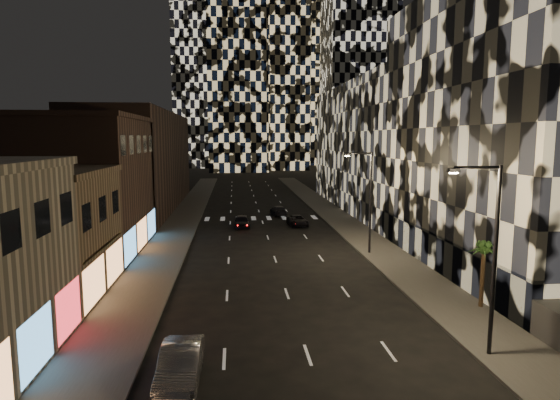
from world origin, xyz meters
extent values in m
cube|color=#47443F|center=(-10.00, 50.00, 0.07)|extent=(4.00, 120.00, 0.15)
cube|color=#47443F|center=(10.00, 50.00, 0.07)|extent=(4.00, 120.00, 0.15)
cube|color=#4C4C47|center=(-7.90, 50.00, 0.07)|extent=(0.20, 120.00, 0.15)
cube|color=#4C4C47|center=(7.90, 50.00, 0.07)|extent=(0.20, 120.00, 0.15)
cube|color=#866B50|center=(-17.00, 21.00, 4.00)|extent=(10.00, 10.00, 8.00)
cube|color=#4C352B|center=(-17.00, 33.50, 6.00)|extent=(10.00, 15.00, 12.00)
cube|color=#4C352B|center=(-17.00, 60.00, 7.00)|extent=(10.00, 40.00, 14.00)
cube|color=#232326|center=(20.00, 24.50, 11.00)|extent=(16.00, 25.00, 22.00)
cube|color=#383838|center=(12.30, 24.50, 1.50)|extent=(0.60, 25.00, 3.00)
cube|color=#232326|center=(20.00, 57.00, 9.00)|extent=(16.00, 40.00, 18.00)
cube|color=black|center=(35.00, 135.00, 50.00)|extent=(20.00, 20.00, 100.00)
cube|color=black|center=(-2.00, 140.00, 47.50)|extent=(18.00, 18.00, 95.00)
cylinder|color=black|center=(8.60, 10.00, 4.65)|extent=(0.20, 0.20, 9.00)
cylinder|color=black|center=(7.50, 10.00, 9.05)|extent=(2.20, 0.14, 0.14)
cube|color=black|center=(6.40, 10.00, 8.93)|extent=(0.50, 0.25, 0.18)
cube|color=#FFEAB2|center=(6.40, 10.00, 8.81)|extent=(0.35, 0.18, 0.06)
cylinder|color=black|center=(8.60, 30.00, 4.65)|extent=(0.20, 0.20, 9.00)
cylinder|color=black|center=(7.50, 30.00, 9.05)|extent=(2.20, 0.14, 0.14)
cube|color=black|center=(6.40, 30.00, 8.93)|extent=(0.50, 0.25, 0.18)
cube|color=#FFEAB2|center=(6.40, 30.00, 8.81)|extent=(0.35, 0.18, 0.06)
imported|color=gray|center=(-5.80, 8.96, 0.79)|extent=(1.74, 4.82, 1.58)
imported|color=black|center=(-2.59, 43.79, 0.71)|extent=(1.78, 4.23, 1.43)
imported|color=black|center=(2.48, 52.10, 0.64)|extent=(2.17, 4.57, 1.29)
imported|color=black|center=(4.00, 44.22, 0.61)|extent=(2.39, 4.58, 1.23)
cylinder|color=#47331E|center=(11.50, 16.06, 1.90)|extent=(0.26, 0.26, 3.49)
sphere|color=#284E1C|center=(11.50, 16.06, 3.81)|extent=(0.76, 0.76, 0.76)
cone|color=#284E1C|center=(11.77, 16.01, 3.75)|extent=(1.54, 0.59, 0.92)
cone|color=#284E1C|center=(11.71, 16.24, 3.75)|extent=(1.35, 1.22, 0.92)
cone|color=#284E1C|center=(11.49, 16.33, 3.75)|extent=(0.36, 1.52, 0.92)
cone|color=#284E1C|center=(11.28, 16.22, 3.75)|extent=(1.40, 1.15, 0.92)
cone|color=#284E1C|center=(11.24, 15.99, 3.75)|extent=(1.54, 0.68, 0.92)
cone|color=#284E1C|center=(11.39, 15.81, 3.75)|extent=(0.89, 1.51, 0.92)
cone|color=#284E1C|center=(11.63, 15.82, 3.75)|extent=(0.97, 1.48, 0.92)
camera|label=1|loc=(-3.41, -10.10, 10.36)|focal=30.00mm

